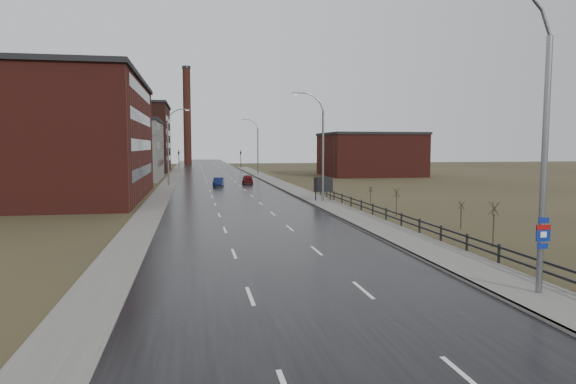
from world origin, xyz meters
name	(u,v)px	position (x,y,z in m)	size (l,w,h in m)	color
ground	(335,330)	(0.00, 0.00, 0.00)	(320.00, 320.00, 0.00)	#2D2819
road	(224,186)	(0.00, 60.00, 0.03)	(14.00, 300.00, 0.06)	black
sidewalk_right	(323,203)	(8.60, 35.00, 0.09)	(3.20, 180.00, 0.18)	#595651
curb_right	(309,203)	(7.08, 35.00, 0.09)	(0.16, 180.00, 0.18)	slate
sidewalk_left	(167,187)	(-8.20, 60.00, 0.06)	(2.40, 260.00, 0.12)	#595651
warehouse_near	(39,138)	(-20.99, 45.00, 6.76)	(22.44, 28.56, 13.50)	#471914
warehouse_mid	(113,150)	(-17.99, 78.00, 5.26)	(16.32, 20.40, 10.50)	slate
warehouse_far	(110,138)	(-22.99, 108.00, 7.76)	(26.52, 24.48, 15.50)	#331611
building_right	(370,154)	(30.30, 82.00, 4.26)	(18.36, 16.32, 8.50)	#471914
smokestack	(187,115)	(-6.00, 150.00, 15.50)	(2.70, 2.70, 30.70)	#331611
streetlight_main	(538,142)	(8.47, 2.00, 6.06)	(3.91, 0.29, 12.11)	slate
streetlight_right_mid	(320,146)	(8.50, 36.00, 5.84)	(3.36, 0.28, 11.35)	slate
streetlight_left	(170,146)	(-7.70, 62.00, 5.84)	(3.36, 0.28, 11.35)	slate
streetlight_right_far	(256,146)	(8.50, 90.00, 5.84)	(3.36, 0.28, 11.35)	slate
guardrail	(405,219)	(10.30, 18.31, 0.71)	(0.10, 53.05, 1.10)	black
shrub_c	(494,223)	(12.81, 11.46, 1.41)	(0.62, 0.66, 2.65)	#382D23
shrub_d	(461,214)	(14.30, 17.83, 1.06)	(0.48, 0.50, 2.01)	#382D23
shrub_e	(396,202)	(12.32, 24.84, 1.25)	(0.56, 0.59, 2.35)	#382D23
shrub_f	(370,195)	(13.22, 33.77, 0.95)	(0.43, 0.46, 1.80)	#382D23
billboard	(323,185)	(9.10, 36.98, 1.74)	(2.10, 0.17, 2.60)	black
traffic_light_left	(179,151)	(-8.00, 120.00, 4.60)	(0.58, 2.73, 5.30)	black
traffic_light_right	(241,151)	(8.00, 120.00, 4.60)	(0.58, 2.73, 5.30)	black
car_near	(219,182)	(-0.82, 59.07, 0.64)	(1.36, 3.89, 1.28)	#0C153E
car_far	(248,179)	(3.90, 63.70, 0.72)	(1.71, 4.25, 1.45)	#530D11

